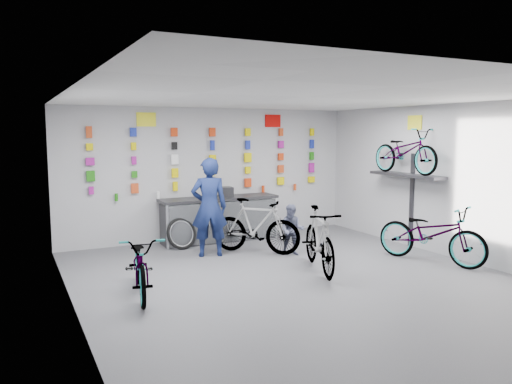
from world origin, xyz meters
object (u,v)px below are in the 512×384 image
bike_center (319,240)px  customer (292,230)px  counter (220,220)px  bike_left (141,264)px  bike_service (256,226)px  bike_right (431,234)px  clerk (209,207)px

bike_center → customer: (0.17, 1.21, -0.06)m
counter → bike_left: bearing=-130.2°
bike_left → bike_service: size_ratio=0.98×
bike_right → bike_service: bike_service is taller
counter → clerk: size_ratio=1.38×
bike_left → bike_right: bearing=4.2°
bike_center → bike_service: 1.73m
bike_left → bike_center: (3.14, -0.10, 0.09)m
bike_center → clerk: 2.35m
counter → bike_right: (2.84, -3.54, 0.06)m
bike_service → clerk: size_ratio=0.95×
counter → bike_center: bearing=-78.5°
counter → customer: 2.02m
counter → clerk: bearing=-120.8°
bike_left → clerk: 2.59m
bike_center → customer: bearing=101.2°
counter → bike_right: size_ratio=1.29×
bike_center → clerk: bearing=144.3°
counter → bike_right: bearing=-51.2°
bike_right → customer: size_ratio=2.05×
counter → bike_right: bike_right is taller
bike_service → bike_right: bearing=-83.8°
bike_left → clerk: clerk is taller
bike_service → bike_left: bearing=165.4°
counter → customer: (0.79, -1.86, 0.02)m
clerk → customer: 1.71m
bike_right → clerk: clerk is taller
bike_left → counter: bearing=60.0°
bike_right → bike_left: bearing=153.3°
counter → bike_center: 3.14m
bike_center → bike_service: (-0.41, 1.68, -0.01)m
bike_center → bike_right: bike_center is taller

